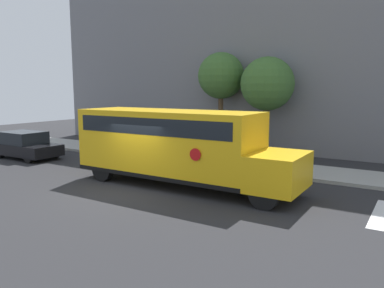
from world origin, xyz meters
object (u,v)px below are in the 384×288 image
parked_car (26,145)px  school_bus (175,143)px  tree_far_sidewalk (267,84)px  tree_near_sidewalk (221,76)px

parked_car → school_bus: bearing=-2.6°
school_bus → parked_car: bearing=177.4°
parked_car → tree_far_sidewalk: tree_far_sidewalk is taller
parked_car → tree_near_sidewalk: size_ratio=0.67×
school_bus → tree_near_sidewalk: tree_near_sidewalk is taller
tree_near_sidewalk → school_bus: bearing=-74.0°
tree_near_sidewalk → tree_far_sidewalk: size_ratio=1.07×
school_bus → tree_far_sidewalk: tree_far_sidewalk is taller
school_bus → tree_far_sidewalk: 8.59m
school_bus → parked_car: school_bus is taller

